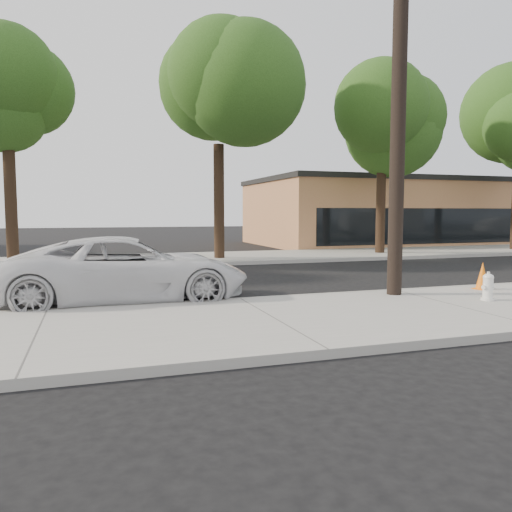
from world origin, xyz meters
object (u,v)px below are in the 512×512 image
object	(u,v)px
utility_pole	(399,96)
traffic_cone	(482,276)
fire_hydrant	(488,287)
police_cruiser	(128,270)

from	to	relation	value
utility_pole	traffic_cone	bearing A→B (deg)	-0.53
fire_hydrant	police_cruiser	bearing A→B (deg)	151.04
utility_pole	traffic_cone	size ratio (longest dim) A/B	13.13
police_cruiser	traffic_cone	size ratio (longest dim) A/B	8.00
police_cruiser	fire_hydrant	bearing A→B (deg)	-111.42
utility_pole	traffic_cone	distance (m)	4.92
utility_pole	traffic_cone	world-z (taller)	utility_pole
utility_pole	police_cruiser	world-z (taller)	utility_pole
utility_pole	police_cruiser	bearing A→B (deg)	164.32
police_cruiser	traffic_cone	world-z (taller)	police_cruiser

